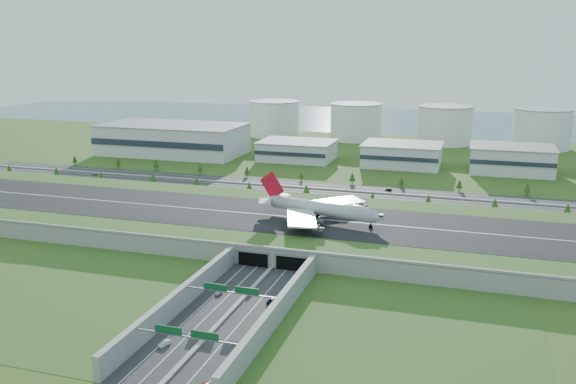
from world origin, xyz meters
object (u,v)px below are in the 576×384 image
(car_2, at_px, (271,301))
(car_1, at_px, (165,343))
(car_5, at_px, (388,190))
(boeing_747, at_px, (321,208))
(car_0, at_px, (219,293))
(fuel_tank_a, at_px, (274,119))
(car_4, at_px, (95,174))
(car_7, at_px, (272,182))

(car_2, bearing_deg, car_1, 59.97)
(car_5, bearing_deg, boeing_747, 0.30)
(car_0, bearing_deg, car_5, 89.37)
(fuel_tank_a, distance_m, car_4, 230.84)
(car_4, xyz_separation_m, car_7, (131.21, 12.94, 0.13))
(fuel_tank_a, xyz_separation_m, car_1, (109.59, -435.08, -16.60))
(car_1, relative_size, car_7, 0.85)
(fuel_tank_a, distance_m, car_5, 253.93)
(car_5, bearing_deg, car_2, 5.47)
(boeing_747, distance_m, car_4, 211.32)
(car_1, height_order, car_5, car_1)
(car_5, bearing_deg, fuel_tank_a, -134.15)
(boeing_747, xyz_separation_m, car_1, (-19.13, -124.48, -13.27))
(car_4, bearing_deg, boeing_747, -101.62)
(car_1, distance_m, car_7, 230.07)
(car_4, bearing_deg, fuel_tank_a, -2.40)
(car_4, height_order, car_7, car_7)
(car_2, height_order, car_5, car_2)
(car_4, height_order, car_5, car_5)
(car_2, bearing_deg, car_0, -4.42)
(fuel_tank_a, height_order, car_7, fuel_tank_a)
(car_2, distance_m, car_5, 188.37)
(car_1, relative_size, car_2, 0.85)
(car_2, relative_size, car_4, 1.38)
(fuel_tank_a, distance_m, car_2, 415.55)
(car_0, xyz_separation_m, car_2, (21.37, -0.79, 0.12))
(car_1, distance_m, car_5, 231.91)
(car_5, bearing_deg, car_0, -0.97)
(boeing_747, height_order, car_5, boeing_747)
(car_7, bearing_deg, car_1, 24.52)
(car_0, xyz_separation_m, car_1, (-0.25, -41.93, 0.13))
(car_7, bearing_deg, car_2, 32.92)
(fuel_tank_a, relative_size, car_4, 12.46)
(car_0, height_order, car_7, car_7)
(boeing_747, relative_size, car_4, 17.26)
(car_0, xyz_separation_m, car_4, (-172.31, 171.55, 0.03))
(car_5, distance_m, car_7, 78.49)
(car_4, bearing_deg, car_1, -127.79)
(car_4, bearing_deg, car_7, -71.02)
(fuel_tank_a, xyz_separation_m, boeing_747, (128.73, -310.61, -3.33))
(fuel_tank_a, distance_m, boeing_747, 336.24)
(fuel_tank_a, xyz_separation_m, car_2, (131.22, -393.94, -16.61))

